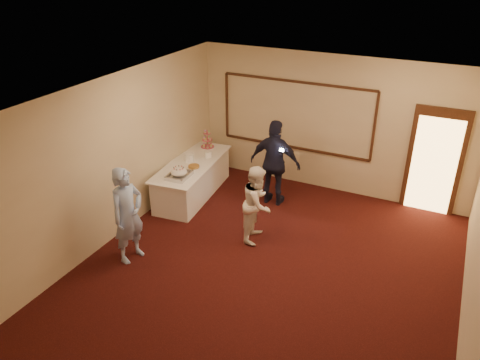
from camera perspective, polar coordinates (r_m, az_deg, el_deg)
name	(u,v)px	position (r m, az deg, el deg)	size (l,w,h in m)	color
floor	(265,274)	(8.01, 3.09, -11.35)	(7.00, 7.00, 0.00)	black
room_walls	(269,164)	(6.95, 3.50, 1.94)	(6.04, 7.04, 3.02)	beige
wall_molding	(296,116)	(10.39, 6.82, 7.80)	(3.45, 0.04, 1.55)	black
doorway	(434,162)	(10.07, 22.61, 2.05)	(1.05, 0.07, 2.20)	black
buffet_table	(192,179)	(10.22, -5.81, 0.16)	(1.17, 2.46, 0.77)	white
pavlova_tray	(179,173)	(9.42, -7.46, 0.83)	(0.44, 0.59, 0.21)	#AAACB1
cupcake_stand	(207,140)	(10.78, -4.01, 4.84)	(0.31, 0.31, 0.45)	#CA4F67
plate_stack_a	(189,157)	(10.13, -6.23, 2.78)	(0.20, 0.20, 0.17)	white
plate_stack_b	(208,154)	(10.27, -3.89, 3.17)	(0.17, 0.17, 0.14)	white
tart	(194,167)	(9.81, -5.65, 1.62)	(0.27, 0.27, 0.06)	white
man	(128,215)	(8.12, -13.51, -4.19)	(0.63, 0.41, 1.73)	#A5C4FA
woman	(258,204)	(8.51, 2.15, -2.89)	(0.71, 0.55, 1.46)	white
guest	(275,163)	(9.65, 4.30, 2.05)	(1.08, 0.45, 1.84)	black
camera_flash	(282,150)	(9.19, 5.11, 3.66)	(0.07, 0.04, 0.05)	white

